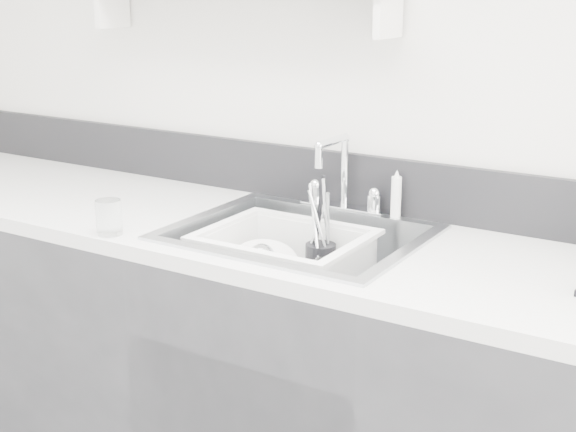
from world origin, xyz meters
The scene contains 12 objects.
counter_run centered at (0.00, 1.19, 0.46)m, with size 3.20×0.62×0.92m.
backsplash centered at (0.00, 1.49, 1.00)m, with size 3.20×0.02×0.16m, color black.
sink centered at (0.00, 1.19, 0.83)m, with size 0.64×0.52×0.20m, color silver, non-canonical shape.
faucet centered at (0.00, 1.44, 0.98)m, with size 0.26×0.18×0.23m.
side_sprayer centered at (0.16, 1.44, 0.99)m, with size 0.03×0.03×0.14m, color white.
wash_tub centered at (-0.04, 1.19, 0.83)m, with size 0.42×0.34×0.16m, color white, non-canonical shape.
plate_stack centered at (-0.10, 1.19, 0.79)m, with size 0.23×0.22×0.09m.
utensil_cup centered at (0.02, 1.28, 0.83)m, with size 0.08×0.08×0.28m.
ladle centered at (-0.08, 1.15, 0.81)m, with size 0.29×0.10×0.08m, color silver, non-canonical shape.
tumbler_in_tub centered at (0.08, 1.19, 0.81)m, with size 0.07×0.07×0.09m, color white.
tumbler_counter centered at (-0.41, 0.93, 0.97)m, with size 0.07×0.07×0.09m, color white.
bowl_small centered at (0.06, 1.10, 0.78)m, with size 0.11×0.11×0.03m, color white.
Camera 1 is at (1.03, -0.52, 1.55)m, focal length 50.00 mm.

